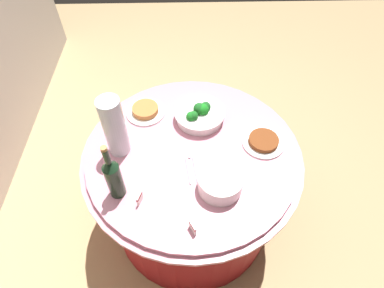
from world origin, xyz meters
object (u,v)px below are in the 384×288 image
at_px(serving_tongs, 192,169).
at_px(label_placard_front, 140,198).
at_px(decorative_fruit_vase, 115,128).
at_px(food_plate_stir_fry, 263,142).
at_px(label_placard_mid, 193,227).
at_px(food_plate_peanuts, 145,111).
at_px(broccoli_bowl, 200,114).
at_px(plate_stack, 220,182).
at_px(wine_bottle, 113,177).

bearing_deg(serving_tongs, label_placard_front, 125.59).
bearing_deg(decorative_fruit_vase, food_plate_stir_fry, -88.59).
height_order(label_placard_front, label_placard_mid, same).
bearing_deg(label_placard_front, food_plate_peanuts, 1.24).
relative_size(broccoli_bowl, plate_stack, 1.33).
height_order(plate_stack, wine_bottle, wine_bottle).
height_order(wine_bottle, label_placard_front, wine_bottle).
height_order(broccoli_bowl, decorative_fruit_vase, decorative_fruit_vase).
bearing_deg(decorative_fruit_vase, label_placard_mid, -141.58).
height_order(decorative_fruit_vase, food_plate_stir_fry, decorative_fruit_vase).
xyz_separation_m(serving_tongs, food_plate_peanuts, (0.40, 0.25, 0.01)).
relative_size(decorative_fruit_vase, label_placard_front, 6.18).
bearing_deg(broccoli_bowl, wine_bottle, 139.11).
height_order(decorative_fruit_vase, label_placard_front, decorative_fruit_vase).
relative_size(broccoli_bowl, food_plate_peanuts, 1.27).
xyz_separation_m(wine_bottle, decorative_fruit_vase, (0.26, 0.02, 0.03)).
distance_m(plate_stack, label_placard_front, 0.38).
height_order(food_plate_stir_fry, label_placard_front, label_placard_front).
height_order(food_plate_peanuts, food_plate_stir_fry, food_plate_peanuts).
height_order(broccoli_bowl, label_placard_front, broccoli_bowl).
distance_m(wine_bottle, food_plate_peanuts, 0.54).
bearing_deg(serving_tongs, food_plate_peanuts, 32.21).
distance_m(plate_stack, wine_bottle, 0.48).
distance_m(plate_stack, food_plate_peanuts, 0.64).
bearing_deg(decorative_fruit_vase, food_plate_peanuts, -23.76).
height_order(serving_tongs, food_plate_stir_fry, food_plate_stir_fry).
xyz_separation_m(plate_stack, label_placard_front, (-0.06, 0.37, -0.01)).
distance_m(decorative_fruit_vase, label_placard_front, 0.36).
bearing_deg(serving_tongs, decorative_fruit_vase, 69.25).
relative_size(wine_bottle, label_placard_front, 6.11).
bearing_deg(wine_bottle, label_placard_front, -116.14).
relative_size(plate_stack, food_plate_stir_fry, 0.95).
bearing_deg(label_placard_front, broccoli_bowl, -29.71).
distance_m(wine_bottle, serving_tongs, 0.39).
height_order(wine_bottle, label_placard_mid, wine_bottle).
bearing_deg(decorative_fruit_vase, wine_bottle, -175.34).
bearing_deg(food_plate_peanuts, decorative_fruit_vase, 156.24).
height_order(serving_tongs, label_placard_mid, label_placard_mid).
bearing_deg(broccoli_bowl, food_plate_stir_fry, -119.19).
relative_size(plate_stack, wine_bottle, 0.62).
relative_size(serving_tongs, food_plate_peanuts, 0.76).
height_order(food_plate_peanuts, label_placard_front, label_placard_front).
bearing_deg(label_placard_mid, food_plate_peanuts, 19.08).
distance_m(broccoli_bowl, wine_bottle, 0.61).
bearing_deg(label_placard_mid, decorative_fruit_vase, 38.42).
distance_m(wine_bottle, decorative_fruit_vase, 0.26).
relative_size(decorative_fruit_vase, food_plate_peanuts, 1.55).
distance_m(food_plate_peanuts, label_placard_mid, 0.76).
xyz_separation_m(serving_tongs, label_placard_mid, (-0.32, 0.00, 0.03)).
bearing_deg(broccoli_bowl, label_placard_front, 150.29).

